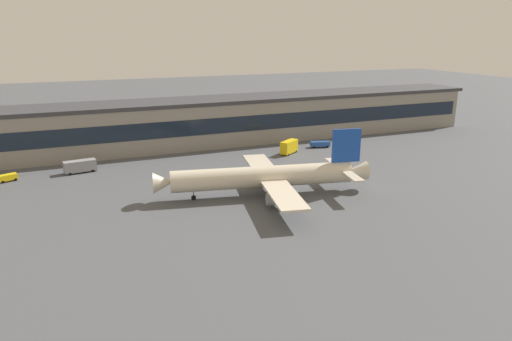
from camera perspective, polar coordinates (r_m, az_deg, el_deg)
The scene contains 7 objects.
ground_plane at distance 114.78m, azimuth 4.57°, elevation -2.50°, with size 600.00×600.00×0.00m, color #4C4F54.
terminal_building at distance 163.63m, azimuth -4.54°, elevation 6.00°, with size 198.48×19.17×15.34m.
airliner at distance 110.41m, azimuth 1.27°, elevation -0.73°, with size 50.55×43.50×15.07m.
belt_loader at distance 158.92m, azimuth 7.66°, elevation 3.19°, with size 6.70×3.57×1.95m.
fuel_truck at distance 137.68m, azimuth -20.45°, elevation 0.53°, with size 8.70×3.89×3.35m.
catering_truck at distance 149.52m, azimuth 4.02°, elevation 2.90°, with size 7.40×6.25×4.15m.
follow_me_car at distance 137.26m, azimuth -27.62°, elevation -0.72°, with size 4.79×3.36×1.85m.
Camera 1 is at (-50.45, -96.20, 37.07)m, focal length 33.31 mm.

